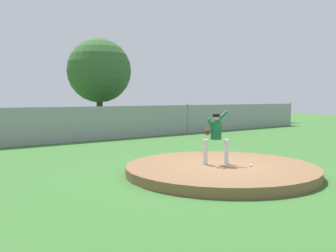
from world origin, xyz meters
The scene contains 10 objects.
ground_plane centered at (0.00, 6.00, 0.00)m, with size 80.00×80.00×0.00m, color #386B2D.
asphalt_strip centered at (0.00, 14.50, 0.00)m, with size 44.00×7.00×0.01m, color #2B2B2D.
pitchers_mound centered at (0.00, 0.00, 0.13)m, with size 5.52×5.52×0.27m, color brown.
pitcher_youth centered at (-0.04, 0.18, 1.17)m, with size 0.79×0.46×1.57m.
baseball centered at (0.49, -0.69, 0.30)m, with size 0.07×0.07×0.07m, color white.
chainlink_fence centered at (0.00, 10.00, 0.89)m, with size 37.10×0.07×1.87m.
parked_car_slate centered at (10.25, 14.25, 0.78)m, with size 2.00×4.25×1.62m.
parked_car_champagne centered at (-0.65, 14.64, 0.78)m, with size 1.98×4.13×1.65m.
traffic_cone_orange centered at (2.53, 17.30, 0.26)m, with size 0.40×0.40×0.55m.
tree_tall_centre centered at (7.64, 22.15, 4.63)m, with size 5.63×5.63×7.46m.
Camera 1 is at (-7.67, -7.32, 2.19)m, focal length 39.19 mm.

